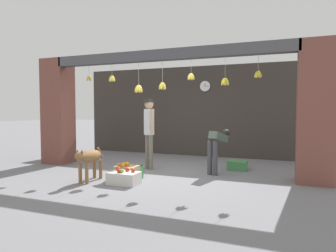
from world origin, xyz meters
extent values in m
plane|color=slate|center=(0.00, 0.00, 0.00)|extent=(60.00, 60.00, 0.00)
cube|color=#38332D|center=(0.00, 2.95, 1.42)|extent=(7.69, 0.12, 2.84)
cube|color=brown|center=(-3.20, 0.30, 1.42)|extent=(0.70, 0.60, 2.84)
cube|color=brown|center=(3.20, 0.30, 1.42)|extent=(0.70, 0.60, 2.84)
cube|color=#4C4C51|center=(0.00, 0.12, 2.72)|extent=(5.79, 0.24, 0.24)
cylinder|color=#B2AD99|center=(-2.06, 0.15, 2.47)|extent=(0.01, 0.01, 0.26)
ellipsoid|color=gold|center=(-2.02, 0.15, 2.27)|extent=(0.10, 0.05, 0.15)
ellipsoid|color=gold|center=(-2.06, 0.19, 2.27)|extent=(0.05, 0.10, 0.15)
ellipsoid|color=gold|center=(-2.09, 0.15, 2.27)|extent=(0.10, 0.05, 0.15)
ellipsoid|color=gold|center=(-2.06, 0.12, 2.27)|extent=(0.05, 0.10, 0.15)
cylinder|color=#B2AD99|center=(-1.37, 0.14, 2.46)|extent=(0.01, 0.01, 0.29)
ellipsoid|color=yellow|center=(-1.33, 0.14, 2.24)|extent=(0.11, 0.06, 0.17)
ellipsoid|color=yellow|center=(-1.35, 0.18, 2.24)|extent=(0.09, 0.10, 0.17)
ellipsoid|color=yellow|center=(-1.38, 0.18, 2.24)|extent=(0.07, 0.11, 0.17)
ellipsoid|color=yellow|center=(-1.41, 0.16, 2.24)|extent=(0.11, 0.08, 0.17)
ellipsoid|color=yellow|center=(-1.41, 0.13, 2.24)|extent=(0.11, 0.08, 0.17)
ellipsoid|color=yellow|center=(-1.38, 0.10, 2.24)|extent=(0.07, 0.11, 0.17)
ellipsoid|color=yellow|center=(-1.35, 0.11, 2.24)|extent=(0.09, 0.10, 0.17)
cylinder|color=#B2AD99|center=(-0.64, 0.15, 2.33)|extent=(0.01, 0.01, 0.54)
ellipsoid|color=yellow|center=(-0.59, 0.15, 1.97)|extent=(0.13, 0.07, 0.21)
ellipsoid|color=yellow|center=(-0.61, 0.19, 1.97)|extent=(0.11, 0.12, 0.22)
ellipsoid|color=yellow|center=(-0.65, 0.20, 1.97)|extent=(0.09, 0.13, 0.21)
ellipsoid|color=yellow|center=(-0.69, 0.17, 1.97)|extent=(0.13, 0.10, 0.21)
ellipsoid|color=yellow|center=(-0.69, 0.13, 1.97)|extent=(0.13, 0.10, 0.21)
ellipsoid|color=yellow|center=(-0.65, 0.10, 1.97)|extent=(0.09, 0.13, 0.21)
ellipsoid|color=yellow|center=(-0.61, 0.11, 1.97)|extent=(0.11, 0.12, 0.22)
cylinder|color=#B2AD99|center=(-0.04, 0.17, 2.35)|extent=(0.01, 0.01, 0.50)
ellipsoid|color=yellow|center=(0.01, 0.17, 2.02)|extent=(0.12, 0.07, 0.19)
ellipsoid|color=yellow|center=(-0.04, 0.21, 2.02)|extent=(0.07, 0.12, 0.19)
ellipsoid|color=yellow|center=(-0.08, 0.17, 2.02)|extent=(0.12, 0.07, 0.19)
ellipsoid|color=yellow|center=(-0.04, 0.12, 2.02)|extent=(0.07, 0.12, 0.19)
cylinder|color=#B2AD99|center=(0.67, 0.12, 2.44)|extent=(0.01, 0.01, 0.32)
ellipsoid|color=yellow|center=(0.71, 0.12, 2.20)|extent=(0.11, 0.06, 0.17)
ellipsoid|color=yellow|center=(0.69, 0.16, 2.20)|extent=(0.09, 0.10, 0.17)
ellipsoid|color=yellow|center=(0.66, 0.16, 2.20)|extent=(0.07, 0.11, 0.17)
ellipsoid|color=yellow|center=(0.63, 0.14, 2.20)|extent=(0.11, 0.08, 0.17)
ellipsoid|color=yellow|center=(0.63, 0.11, 2.20)|extent=(0.11, 0.08, 0.17)
ellipsoid|color=yellow|center=(0.66, 0.08, 2.20)|extent=(0.07, 0.11, 0.17)
ellipsoid|color=yellow|center=(0.69, 0.09, 2.20)|extent=(0.09, 0.10, 0.17)
cylinder|color=#B2AD99|center=(1.43, 0.08, 2.37)|extent=(0.01, 0.01, 0.46)
ellipsoid|color=yellow|center=(1.48, 0.08, 2.06)|extent=(0.11, 0.06, 0.18)
ellipsoid|color=yellow|center=(1.43, 0.12, 2.06)|extent=(0.06, 0.11, 0.18)
ellipsoid|color=yellow|center=(1.39, 0.08, 2.06)|extent=(0.11, 0.06, 0.18)
ellipsoid|color=yellow|center=(1.43, 0.04, 2.06)|extent=(0.06, 0.11, 0.18)
cylinder|color=#B2AD99|center=(2.10, 0.14, 2.43)|extent=(0.01, 0.01, 0.33)
ellipsoid|color=yellow|center=(2.14, 0.14, 2.20)|extent=(0.10, 0.06, 0.16)
ellipsoid|color=yellow|center=(2.12, 0.17, 2.20)|extent=(0.08, 0.10, 0.16)
ellipsoid|color=yellow|center=(2.08, 0.17, 2.20)|extent=(0.08, 0.10, 0.16)
ellipsoid|color=yellow|center=(2.06, 0.14, 2.20)|extent=(0.10, 0.06, 0.16)
ellipsoid|color=yellow|center=(2.08, 0.10, 2.20)|extent=(0.08, 0.10, 0.16)
ellipsoid|color=yellow|center=(2.12, 0.10, 2.20)|extent=(0.08, 0.10, 0.16)
ellipsoid|color=olive|center=(-1.11, -1.15, 0.51)|extent=(0.27, 0.65, 0.26)
cylinder|color=olive|center=(-1.02, -1.39, 0.20)|extent=(0.07, 0.07, 0.40)
cylinder|color=olive|center=(-1.18, -1.39, 0.20)|extent=(0.07, 0.07, 0.40)
cylinder|color=olive|center=(-1.03, -0.90, 0.20)|extent=(0.07, 0.07, 0.40)
cylinder|color=olive|center=(-1.19, -0.90, 0.20)|extent=(0.07, 0.07, 0.40)
ellipsoid|color=olive|center=(-1.10, -1.50, 0.57)|extent=(0.17, 0.24, 0.18)
cone|color=brown|center=(-1.05, -1.50, 0.66)|extent=(0.06, 0.06, 0.07)
cone|color=brown|center=(-1.15, -1.50, 0.66)|extent=(0.06, 0.06, 0.07)
cylinder|color=olive|center=(-1.11, -0.79, 0.54)|extent=(0.05, 0.20, 0.26)
cylinder|color=#6B665B|center=(-0.43, 0.37, 0.43)|extent=(0.11, 0.11, 0.85)
cylinder|color=#6B665B|center=(-0.55, 0.44, 0.43)|extent=(0.11, 0.11, 0.85)
cube|color=silver|center=(-0.49, 0.40, 1.17)|extent=(0.26, 0.25, 0.64)
cylinder|color=tan|center=(-0.37, 0.33, 1.21)|extent=(0.06, 0.06, 0.56)
cylinder|color=tan|center=(-0.61, 0.47, 1.21)|extent=(0.06, 0.06, 0.56)
sphere|color=tan|center=(-0.49, 0.40, 1.60)|extent=(0.22, 0.22, 0.22)
cylinder|color=#2D2D2D|center=(-0.49, 0.40, 1.70)|extent=(0.22, 0.22, 0.08)
cube|color=#2D2D2D|center=(-0.55, 0.31, 1.66)|extent=(0.22, 0.20, 0.01)
cylinder|color=#424247|center=(1.06, 0.33, 0.39)|extent=(0.11, 0.11, 0.77)
cylinder|color=#424247|center=(1.19, 0.28, 0.39)|extent=(0.11, 0.11, 0.77)
cube|color=#4C5B4C|center=(1.21, 0.55, 0.84)|extent=(0.39, 0.61, 0.31)
sphere|color=black|center=(1.32, 0.89, 0.91)|extent=(0.19, 0.19, 0.19)
cube|color=tan|center=(-0.60, -0.52, 0.12)|extent=(0.47, 0.37, 0.23)
sphere|color=orange|center=(-0.64, -0.44, 0.27)|extent=(0.08, 0.08, 0.08)
sphere|color=orange|center=(-0.74, -0.63, 0.27)|extent=(0.08, 0.08, 0.08)
sphere|color=orange|center=(-0.62, -0.66, 0.27)|extent=(0.08, 0.08, 0.08)
sphere|color=orange|center=(-0.67, -0.61, 0.27)|extent=(0.08, 0.08, 0.08)
sphere|color=orange|center=(-0.69, -0.48, 0.27)|extent=(0.08, 0.08, 0.08)
sphere|color=orange|center=(-0.64, -0.60, 0.27)|extent=(0.08, 0.08, 0.08)
sphere|color=orange|center=(-0.58, -0.54, 0.27)|extent=(0.08, 0.08, 0.08)
cube|color=silver|center=(-0.33, -1.14, 0.12)|extent=(0.60, 0.40, 0.24)
sphere|color=red|center=(-0.38, -1.23, 0.27)|extent=(0.08, 0.08, 0.08)
sphere|color=red|center=(-0.15, -1.09, 0.27)|extent=(0.08, 0.08, 0.08)
sphere|color=red|center=(-0.54, -1.01, 0.27)|extent=(0.08, 0.08, 0.08)
sphere|color=red|center=(-0.30, -1.05, 0.27)|extent=(0.08, 0.08, 0.08)
sphere|color=#99B238|center=(-0.33, -1.21, 0.27)|extent=(0.08, 0.08, 0.08)
sphere|color=#99B238|center=(-0.29, -1.02, 0.27)|extent=(0.08, 0.08, 0.08)
cube|color=#42844C|center=(1.56, 1.11, 0.11)|extent=(0.45, 0.40, 0.22)
cylinder|color=#38934C|center=(-0.22, -0.55, 0.13)|extent=(0.07, 0.07, 0.26)
cylinder|color=black|center=(-0.22, -0.55, 0.28)|extent=(0.04, 0.04, 0.03)
cylinder|color=black|center=(0.29, 2.89, 2.21)|extent=(0.34, 0.01, 0.34)
cylinder|color=white|center=(0.29, 2.87, 2.21)|extent=(0.32, 0.02, 0.32)
cube|color=black|center=(0.29, 2.86, 2.24)|extent=(0.01, 0.01, 0.09)
cube|color=black|center=(0.34, 2.86, 2.21)|extent=(0.12, 0.01, 0.01)
camera|label=1|loc=(2.61, -6.28, 1.48)|focal=32.00mm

